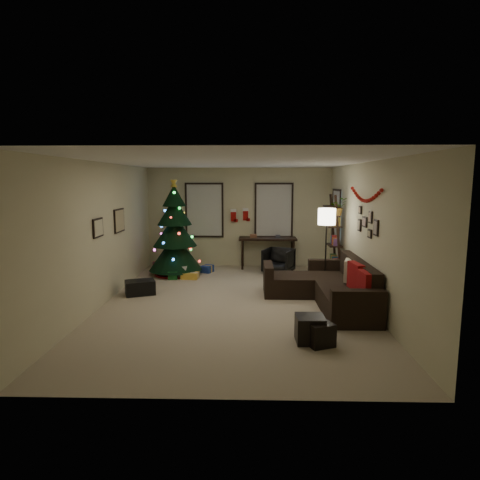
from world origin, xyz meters
name	(u,v)px	position (x,y,z in m)	size (l,w,h in m)	color
floor	(234,303)	(0.00, 0.00, 0.00)	(7.00, 7.00, 0.00)	tan
ceiling	(234,162)	(0.00, 0.00, 2.70)	(7.00, 7.00, 0.00)	white
wall_back	(239,217)	(0.00, 3.50, 1.35)	(5.00, 5.00, 0.00)	beige
wall_front	(220,278)	(0.00, -3.50, 1.35)	(5.00, 5.00, 0.00)	beige
wall_left	(103,234)	(-2.50, 0.00, 1.35)	(7.00, 7.00, 0.00)	beige
wall_right	(367,235)	(2.50, 0.00, 1.35)	(7.00, 7.00, 0.00)	beige
window_back_left	(204,210)	(-0.95, 3.47, 1.55)	(1.05, 0.06, 1.50)	#728CB2
window_back_right	(274,210)	(0.95, 3.47, 1.55)	(1.05, 0.06, 1.50)	#728CB2
window_right_wall	(337,215)	(2.47, 2.55, 1.50)	(0.06, 0.90, 1.30)	#728CB2
christmas_tree	(175,234)	(-1.57, 2.40, 1.02)	(1.32, 1.32, 2.46)	black
presents	(181,271)	(-1.40, 2.23, 0.12)	(1.50, 1.01, 0.30)	silver
sofa	(329,288)	(1.84, 0.11, 0.28)	(1.86, 2.71, 0.86)	black
pillow_red_a	(364,285)	(2.21, -0.99, 0.64)	(0.12, 0.44, 0.44)	maroon
pillow_red_b	(356,277)	(2.21, -0.43, 0.64)	(0.13, 0.50, 0.50)	maroon
pillow_cream	(348,270)	(2.21, 0.15, 0.63)	(0.12, 0.42, 0.42)	beige
ottoman_near	(310,329)	(1.19, -1.88, 0.20)	(0.41, 0.41, 0.39)	black
ottoman_far	(319,334)	(1.31, -1.99, 0.17)	(0.35, 0.35, 0.33)	black
desk	(268,241)	(0.78, 3.22, 0.73)	(1.54, 0.55, 0.83)	black
desk_chair	(278,261)	(1.03, 2.57, 0.33)	(0.63, 0.59, 0.65)	black
bookshelf	(335,239)	(2.30, 1.87, 0.99)	(0.30, 0.59, 2.04)	black
potted_plant	(338,204)	(2.30, 1.65, 1.83)	(0.48, 0.41, 0.53)	#4C4C4C
floor_lamp	(327,222)	(1.95, 1.10, 1.48)	(0.37, 0.37, 1.77)	black
art_map	(119,221)	(-2.48, 0.91, 1.51)	(0.04, 0.60, 0.50)	black
art_abstract	(98,228)	(-2.48, -0.30, 1.50)	(0.04, 0.45, 0.35)	black
gallery	(367,223)	(2.48, -0.07, 1.57)	(0.03, 1.25, 0.54)	black
garland	(365,195)	(2.45, 0.07, 2.10)	(0.08, 1.90, 0.30)	#A5140C
stocking_left	(234,215)	(-0.14, 3.40, 1.42)	(0.20, 0.05, 0.36)	#990F0C
stocking_right	(246,214)	(0.19, 3.50, 1.44)	(0.20, 0.05, 0.36)	#990F0C
storage_bin	(140,287)	(-1.98, 0.55, 0.15)	(0.59, 0.39, 0.30)	black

